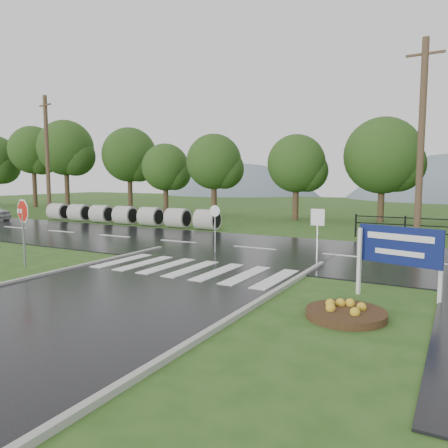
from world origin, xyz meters
The scene contains 13 objects.
ground centered at (0.00, 0.00, 0.00)m, with size 120.00×120.00×0.00m, color #2A4D19.
main_road centered at (0.00, 10.00, 0.00)m, with size 90.00×8.00×0.04m, color black.
crosswalk centered at (0.00, 5.00, 0.06)m, with size 6.50×2.80×0.02m.
hills centered at (3.49, 65.00, -15.54)m, with size 102.00×48.00×48.00m.
treeline centered at (1.00, 24.00, 0.00)m, with size 83.20×5.20×10.00m.
culvert_pipes centered at (-11.69, 15.00, 0.60)m, with size 13.90×1.20×1.20m.
stop_sign centered at (-5.36, 2.70, 1.75)m, with size 1.09×0.27×2.50m.
estate_billboard centered at (6.46, 4.67, 1.28)m, with size 2.06×0.60×1.86m.
flower_bed centered at (5.67, 2.50, 0.13)m, with size 1.76×1.76×0.35m.
reg_sign_small centered at (3.60, 7.16, 1.46)m, with size 0.45×0.08×2.05m.
reg_sign_round centered at (-0.95, 8.20, 1.27)m, with size 0.46×0.06×1.97m.
utility_pole_west centered at (-19.58, 15.50, 4.62)m, with size 1.60×0.45×9.09m.
utility_pole_east centered at (5.96, 15.50, 4.79)m, with size 1.68×0.31×9.43m.
Camera 1 is at (7.80, -7.01, 3.10)m, focal length 35.00 mm.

